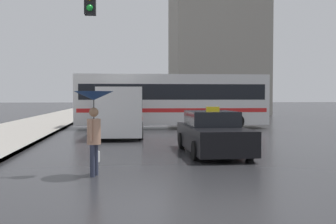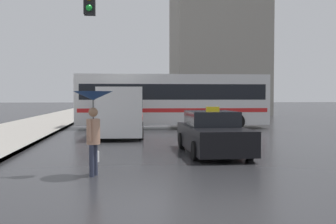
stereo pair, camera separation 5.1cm
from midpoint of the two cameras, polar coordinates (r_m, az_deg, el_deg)
name	(u,v)px [view 2 (the right image)]	position (r m, az deg, el deg)	size (l,w,h in m)	color
ground_plane	(183,210)	(6.91, 2.38, -14.08)	(300.00, 300.00, 0.00)	#262628
taxi	(212,134)	(13.66, 6.54, -3.17)	(1.91, 4.62, 1.61)	black
ambulance_van	(122,110)	(19.58, -6.62, 0.35)	(2.27, 5.35, 2.40)	white
city_bus	(172,99)	(24.64, 0.64, 1.93)	(11.84, 2.93, 3.33)	silver
pedestrian_with_umbrella	(93,110)	(9.75, -10.66, 0.22)	(0.96, 0.96, 2.08)	#2D3347
traffic_light	(14,31)	(10.59, -21.36, 10.91)	(3.51, 0.38, 5.11)	black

